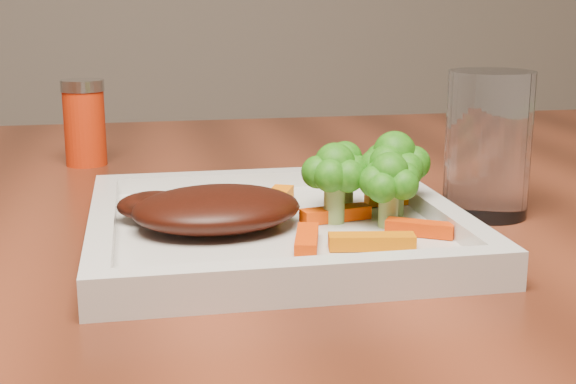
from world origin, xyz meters
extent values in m
cube|color=silver|center=(0.08, -0.19, 0.76)|extent=(0.27, 0.27, 0.01)
ellipsoid|color=#350E07|center=(0.04, -0.19, 0.78)|extent=(0.13, 0.11, 0.03)
cube|color=#D06603|center=(0.13, -0.26, 0.77)|extent=(0.06, 0.03, 0.01)
cube|color=red|center=(0.18, -0.23, 0.77)|extent=(0.05, 0.04, 0.01)
cube|color=#D73603|center=(0.09, -0.25, 0.77)|extent=(0.03, 0.06, 0.01)
cube|color=orange|center=(0.19, -0.15, 0.77)|extent=(0.05, 0.02, 0.01)
cube|color=orange|center=(0.09, -0.13, 0.77)|extent=(0.04, 0.06, 0.01)
cube|color=#FF4404|center=(0.13, -0.19, 0.77)|extent=(0.06, 0.03, 0.01)
cylinder|color=#BC290A|center=(-0.07, 0.12, 0.80)|extent=(0.06, 0.06, 0.09)
cylinder|color=silver|center=(0.26, -0.15, 0.81)|extent=(0.08, 0.08, 0.12)
camera|label=1|loc=(-0.02, -0.76, 0.93)|focal=50.00mm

